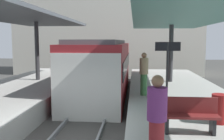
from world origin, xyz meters
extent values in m
cube|color=maroon|center=(0.00, 7.70, 1.65)|extent=(2.70, 10.04, 2.90)
cube|color=silver|center=(0.00, 2.65, 1.50)|extent=(2.65, 0.08, 2.60)
cube|color=black|center=(-1.37, 7.70, 2.00)|extent=(0.04, 9.24, 0.76)
cube|color=black|center=(1.37, 7.70, 2.00)|extent=(0.04, 9.24, 0.76)
cube|color=#515156|center=(0.00, 7.70, 3.20)|extent=(2.16, 9.54, 0.20)
cylinder|color=#333335|center=(-3.80, 7.70, 2.67)|extent=(0.24, 0.24, 3.33)
cylinder|color=#333335|center=(3.80, 7.70, 2.56)|extent=(0.24, 0.24, 3.13)
cube|color=slate|center=(3.80, 1.40, 4.21)|extent=(4.18, 21.00, 0.16)
cube|color=black|center=(2.61, -0.52, 1.20)|extent=(0.08, 0.32, 0.40)
cube|color=black|center=(3.71, -0.52, 1.20)|extent=(0.08, 0.32, 0.40)
cube|color=maroon|center=(3.16, -0.52, 1.43)|extent=(1.40, 0.40, 0.06)
cube|color=maroon|center=(3.16, -0.34, 1.66)|extent=(1.40, 0.06, 0.40)
cylinder|color=#262628|center=(2.99, 2.67, 2.10)|extent=(0.08, 0.08, 2.20)
cube|color=black|center=(2.99, 2.67, 3.05)|extent=(0.90, 0.06, 0.32)
cylinder|color=maroon|center=(4.14, 0.37, 1.40)|extent=(0.44, 0.44, 0.80)
cylinder|color=#7A337A|center=(2.22, -2.17, 2.12)|extent=(0.36, 0.36, 0.60)
sphere|color=#936B4C|center=(2.22, -2.17, 2.53)|extent=(0.22, 0.22, 0.22)
cylinder|color=#386B3D|center=(2.20, 3.90, 1.44)|extent=(0.28, 0.28, 0.89)
cylinder|color=#998460|center=(2.20, 3.90, 2.22)|extent=(0.36, 0.36, 0.67)
sphere|color=#936B4C|center=(2.20, 3.90, 2.66)|extent=(0.22, 0.22, 0.22)
cube|color=beige|center=(-0.86, 20.00, 5.50)|extent=(18.00, 6.00, 11.00)
camera|label=1|loc=(1.82, -6.73, 3.23)|focal=41.36mm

